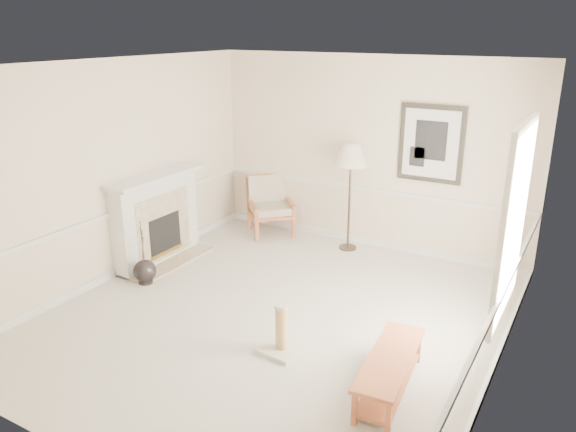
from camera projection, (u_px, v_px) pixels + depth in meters
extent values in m
plane|color=silver|center=(274.00, 316.00, 6.68)|extent=(5.50, 5.50, 0.00)
cube|color=beige|center=(368.00, 153.00, 8.46)|extent=(5.00, 0.04, 2.90)
cube|color=beige|center=(70.00, 300.00, 3.95)|extent=(5.00, 0.04, 2.90)
cube|color=beige|center=(112.00, 172.00, 7.39)|extent=(0.04, 5.50, 2.90)
cube|color=beige|center=(511.00, 241.00, 5.02)|extent=(0.04, 5.50, 2.90)
cube|color=white|center=(272.00, 65.00, 5.74)|extent=(5.00, 5.50, 0.04)
cube|color=white|center=(364.00, 240.00, 8.90)|extent=(4.95, 0.04, 0.10)
cube|color=white|center=(366.00, 189.00, 8.62)|extent=(4.95, 0.04, 0.05)
cube|color=white|center=(515.00, 222.00, 5.35)|extent=(0.03, 1.20, 1.80)
cube|color=white|center=(514.00, 222.00, 5.36)|extent=(0.05, 1.34, 1.94)
cube|color=black|center=(431.00, 144.00, 7.90)|extent=(0.92, 0.04, 1.10)
cube|color=white|center=(431.00, 144.00, 7.88)|extent=(0.78, 0.01, 0.96)
cube|color=black|center=(431.00, 141.00, 7.86)|extent=(0.45, 0.01, 0.55)
cube|color=white|center=(156.00, 220.00, 8.08)|extent=(0.28, 1.50, 1.25)
cube|color=white|center=(155.00, 176.00, 7.85)|extent=(0.46, 1.64, 0.06)
cube|color=#C6B28E|center=(164.00, 226.00, 8.04)|extent=(0.02, 1.05, 0.95)
cube|color=black|center=(165.00, 235.00, 8.08)|extent=(0.02, 0.62, 0.58)
cube|color=#AD9139|center=(167.00, 252.00, 8.16)|extent=(0.01, 0.66, 0.05)
cube|color=#C6B28E|center=(167.00, 261.00, 8.20)|extent=(0.60, 1.50, 0.03)
sphere|color=black|center=(145.00, 271.00, 7.49)|extent=(0.30, 0.30, 0.30)
cylinder|color=black|center=(146.00, 280.00, 7.53)|extent=(0.20, 0.20, 0.09)
cylinder|color=black|center=(142.00, 243.00, 7.36)|extent=(0.08, 0.11, 0.48)
cylinder|color=black|center=(142.00, 246.00, 7.37)|extent=(0.10, 0.13, 0.39)
cylinder|color=black|center=(142.00, 241.00, 7.34)|extent=(0.05, 0.06, 0.56)
cube|color=#A45B35|center=(257.00, 230.00, 8.95)|extent=(0.08, 0.08, 0.38)
cube|color=#A45B35|center=(249.00, 218.00, 9.51)|extent=(0.08, 0.08, 0.38)
cube|color=#A45B35|center=(294.00, 227.00, 9.09)|extent=(0.08, 0.08, 0.38)
cube|color=#A45B35|center=(285.00, 215.00, 9.66)|extent=(0.08, 0.08, 0.38)
cube|color=#A45B35|center=(271.00, 213.00, 9.25)|extent=(0.98, 0.98, 0.05)
cube|color=#A45B35|center=(267.00, 190.00, 9.44)|extent=(0.61, 0.60, 0.54)
cube|color=#A45B35|center=(253.00, 205.00, 9.12)|extent=(0.53, 0.54, 0.05)
cube|color=#A45B35|center=(289.00, 202.00, 9.27)|extent=(0.53, 0.54, 0.05)
cube|color=white|center=(271.00, 208.00, 9.22)|extent=(0.90, 0.90, 0.12)
cube|color=white|center=(268.00, 190.00, 9.38)|extent=(0.59, 0.59, 0.49)
cylinder|color=black|center=(348.00, 247.00, 8.70)|extent=(0.27, 0.27, 0.03)
cylinder|color=black|center=(349.00, 201.00, 8.45)|extent=(0.03, 0.03, 1.49)
cone|color=#FEF1CB|center=(351.00, 154.00, 8.22)|extent=(0.59, 0.59, 0.33)
cube|color=#A45B35|center=(390.00, 358.00, 5.21)|extent=(0.51, 1.33, 0.04)
cube|color=#A45B35|center=(389.00, 382.00, 5.29)|extent=(0.45, 1.23, 0.03)
cube|color=#A45B35|center=(355.00, 408.00, 4.81)|extent=(0.05, 0.05, 0.33)
cube|color=#A45B35|center=(388.00, 418.00, 4.70)|extent=(0.05, 0.05, 0.33)
cube|color=#A45B35|center=(390.00, 341.00, 5.83)|extent=(0.05, 0.05, 0.33)
cube|color=#A45B35|center=(418.00, 348.00, 5.72)|extent=(0.05, 0.05, 0.33)
cube|color=white|center=(281.00, 350.00, 5.94)|extent=(0.43, 0.43, 0.05)
cylinder|color=tan|center=(281.00, 328.00, 5.86)|extent=(0.13, 0.13, 0.47)
cylinder|color=white|center=(281.00, 306.00, 5.78)|extent=(0.15, 0.15, 0.04)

